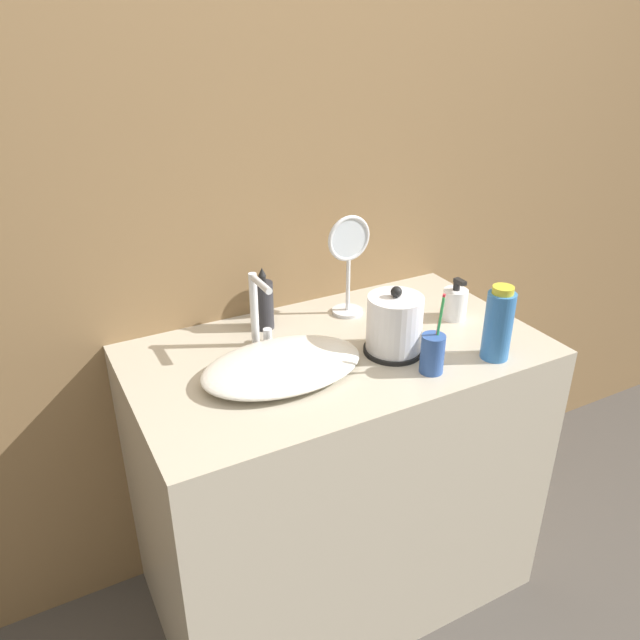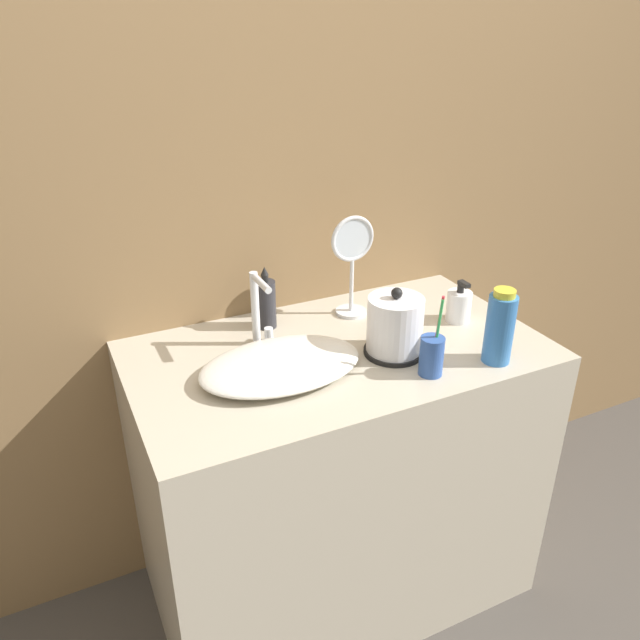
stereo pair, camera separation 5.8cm
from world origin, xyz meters
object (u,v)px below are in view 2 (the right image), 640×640
mouthwash_bottle (500,327)px  shampoo_bottle (266,303)px  lotion_bottle (459,306)px  vanity_mirror (352,259)px  faucet (258,307)px  toothbrush_cup (432,355)px  electric_kettle (395,328)px

mouthwash_bottle → shampoo_bottle: bearing=136.6°
lotion_bottle → mouthwash_bottle: size_ratio=0.63×
shampoo_bottle → vanity_mirror: 0.28m
faucet → lotion_bottle: size_ratio=1.66×
toothbrush_cup → shampoo_bottle: size_ratio=1.18×
toothbrush_cup → lotion_bottle: (0.24, 0.21, -0.01)m
shampoo_bottle → lotion_bottle: bearing=-21.7°
toothbrush_cup → shampoo_bottle: bearing=123.1°
shampoo_bottle → mouthwash_bottle: size_ratio=0.91×
faucet → lotion_bottle: bearing=-10.8°
electric_kettle → toothbrush_cup: bearing=-77.7°
toothbrush_cup → lotion_bottle: bearing=41.3°
electric_kettle → shampoo_bottle: size_ratio=1.03×
electric_kettle → vanity_mirror: 0.28m
mouthwash_bottle → vanity_mirror: 0.46m
electric_kettle → toothbrush_cup: toothbrush_cup is taller
faucet → vanity_mirror: size_ratio=0.69×
faucet → lotion_bottle: (0.57, -0.11, -0.07)m
faucet → vanity_mirror: vanity_mirror is taller
faucet → mouthwash_bottle: faucet is taller
electric_kettle → toothbrush_cup: (0.03, -0.13, -0.02)m
faucet → toothbrush_cup: size_ratio=0.97×
toothbrush_cup → mouthwash_bottle: size_ratio=1.08×
lotion_bottle → mouthwash_bottle: 0.24m
vanity_mirror → mouthwash_bottle: bearing=-63.6°
electric_kettle → lotion_bottle: 0.29m
faucet → electric_kettle: (0.30, -0.19, -0.04)m
lotion_bottle → mouthwash_bottle: bearing=-103.2°
shampoo_bottle → vanity_mirror: size_ratio=0.61×
lotion_bottle → vanity_mirror: (-0.26, 0.18, 0.13)m
mouthwash_bottle → vanity_mirror: size_ratio=0.67×
faucet → shampoo_bottle: 0.12m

